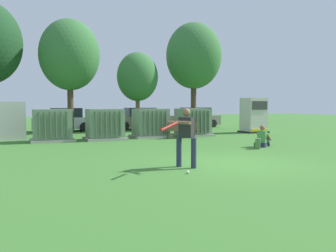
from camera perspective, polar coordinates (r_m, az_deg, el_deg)
The scene contains 17 objects.
ground_plane at distance 10.89m, azimuth 10.71°, elevation -6.22°, with size 96.00×96.00×0.00m, color #3D752D.
transformer_west at distance 18.09m, azimuth -18.82°, elevation 0.04°, with size 2.10×1.70×1.62m.
transformer_mid_west at distance 18.27m, azimuth -10.51°, elevation 0.21°, with size 2.10×1.70×1.62m.
transformer_mid_east at distance 19.34m, azimuth -2.95°, elevation 0.44°, with size 2.10×1.70×1.62m.
transformer_east at distance 20.23m, azimuth 4.18°, elevation 0.58°, with size 2.10×1.70×1.62m.
generator_enclosure at distance 23.31m, azimuth 14.14°, elevation 1.73°, with size 1.60×1.40×2.30m.
park_bench at distance 18.72m, azimuth 2.32°, elevation -0.43°, with size 1.81×0.45×0.92m.
batter at distance 9.92m, azimuth 2.94°, elevation -1.44°, with size 1.43×1.19×1.74m.
sports_ball at distance 9.19m, azimuth 3.34°, elevation -7.70°, with size 0.09×0.09×0.09m, color white.
seated_spectator at distance 15.47m, azimuth 15.62°, elevation -2.00°, with size 0.79×0.67×0.96m.
backpack at distance 14.76m, azimuth 14.75°, elevation -2.88°, with size 0.38×0.38×0.44m.
tree_center_left at distance 23.31m, azimuth -16.14°, elevation 11.32°, with size 3.85×3.85×7.35m.
tree_center_right at distance 24.55m, azimuth -5.12°, elevation 8.18°, with size 2.91×2.91×5.57m.
tree_right at distance 26.77m, azimuth 4.33°, elevation 11.58°, with size 4.25×4.25×8.13m.
parked_car_left_of_center at distance 24.82m, azimuth -16.95°, elevation 0.90°, with size 4.29×2.11×1.62m.
parked_car_right_of_center at distance 25.89m, azimuth -4.93°, elevation 1.14°, with size 4.24×2.00×1.62m.
parked_car_rightmost at distance 28.15m, azimuth 4.43°, elevation 1.34°, with size 4.25×2.03×1.62m.
Camera 1 is at (-6.14, -8.81, 1.84)m, focal length 36.42 mm.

